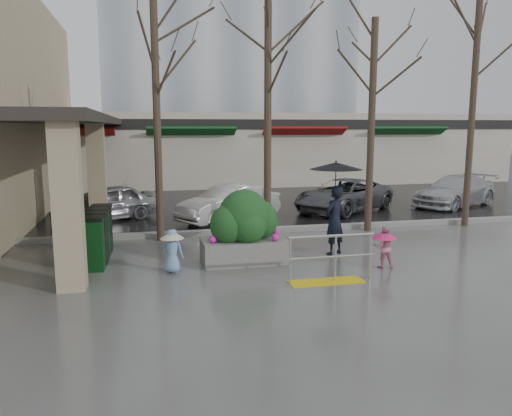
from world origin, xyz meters
name	(u,v)px	position (x,y,z in m)	size (l,w,h in m)	color
ground	(254,270)	(0.00, 0.00, 0.00)	(120.00, 120.00, 0.00)	#51514F
street_asphalt	(182,177)	(0.00, 22.00, 0.01)	(120.00, 36.00, 0.01)	black
curb	(226,232)	(0.00, 4.00, 0.07)	(120.00, 0.30, 0.15)	gray
canopy_slab	(73,116)	(-4.80, 8.00, 3.62)	(2.80, 18.00, 0.25)	#2D2823
pillar_front	(68,204)	(-3.90, -0.50, 1.75)	(0.55, 0.55, 3.50)	tan
pillar_back	(97,174)	(-3.90, 6.00, 1.75)	(0.55, 0.55, 3.50)	tan
storefront_row	(221,149)	(2.00, 17.97, 2.01)	(34.00, 6.74, 4.00)	beige
office_tower	(222,8)	(4.00, 30.00, 12.50)	(18.00, 12.00, 25.00)	#8C99A8
handrail	(329,265)	(1.36, -1.20, 0.38)	(1.90, 0.50, 1.03)	yellow
tree_west	(155,60)	(-2.00, 3.60, 5.08)	(3.20, 3.20, 6.80)	#382B21
tree_midwest	(268,58)	(1.20, 3.60, 5.23)	(3.20, 3.20, 7.00)	#382B21
tree_mideast	(373,74)	(4.50, 3.60, 4.86)	(3.20, 3.20, 6.50)	#382B21
tree_east	(476,59)	(8.00, 3.60, 5.38)	(3.20, 3.20, 7.20)	#382B21
woman	(335,199)	(2.33, 0.99, 1.45)	(1.35, 1.35, 2.43)	black
child_pink	(384,244)	(3.00, -0.44, 0.57)	(0.59, 0.59, 0.98)	pink
child_blue	(172,247)	(-1.84, 0.23, 0.60)	(0.57, 0.54, 1.01)	#7BA5DA
planter	(245,228)	(-0.08, 0.75, 0.86)	(2.07, 1.21, 1.79)	slate
news_boxes	(98,235)	(-3.56, 1.70, 0.63)	(0.60, 2.27, 1.26)	#0D3D16
car_a	(105,203)	(-3.78, 7.14, 0.63)	(1.49, 3.70, 1.26)	#A1A1A5
car_b	(229,204)	(0.44, 6.06, 0.63)	(1.33, 3.82, 1.26)	white
car_c	(344,195)	(5.13, 7.13, 0.63)	(2.09, 4.53, 1.26)	#56575E
car_d	(455,191)	(10.18, 7.40, 0.63)	(1.77, 4.34, 1.26)	silver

